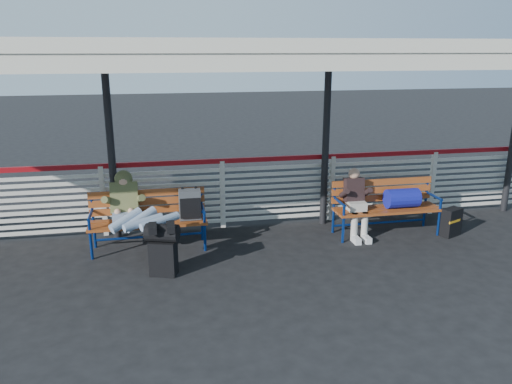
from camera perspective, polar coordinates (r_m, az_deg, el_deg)
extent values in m
plane|color=black|center=(7.16, -1.73, -9.12)|extent=(60.00, 60.00, 0.00)
cube|color=silver|center=(8.71, -3.84, -0.28)|extent=(12.00, 0.04, 1.04)
cube|color=maroon|center=(8.56, -3.92, 3.57)|extent=(12.00, 0.06, 0.08)
cube|color=silver|center=(7.37, -3.15, 16.30)|extent=(12.60, 3.60, 0.16)
cube|color=silver|center=(5.64, -0.50, 15.08)|extent=(12.60, 0.06, 0.30)
cylinder|color=black|center=(8.32, -16.24, 4.71)|extent=(0.12, 0.12, 3.00)
cylinder|color=black|center=(8.77, 7.98, 5.75)|extent=(0.12, 0.12, 3.00)
cube|color=black|center=(7.10, -10.53, -7.45)|extent=(0.41, 0.32, 0.50)
cylinder|color=black|center=(6.96, -10.69, -4.62)|extent=(0.51, 0.38, 0.25)
cube|color=#92431C|center=(7.91, -12.19, -3.47)|extent=(1.80, 0.50, 0.04)
cube|color=#92431C|center=(8.08, -12.29, -1.05)|extent=(1.80, 0.10, 0.40)
cylinder|color=navy|center=(7.87, -18.33, -5.80)|extent=(0.04, 0.04, 0.45)
cylinder|color=navy|center=(7.83, -5.86, -5.15)|extent=(0.04, 0.04, 0.45)
cylinder|color=navy|center=(8.24, -18.10, -3.14)|extent=(0.04, 0.04, 0.90)
cylinder|color=navy|center=(8.19, -6.23, -2.51)|extent=(0.04, 0.04, 0.90)
cube|color=#4C5054|center=(7.86, -7.57, -1.41)|extent=(0.33, 0.21, 0.47)
cube|color=#92431C|center=(8.66, 14.79, -1.94)|extent=(1.80, 0.50, 0.04)
cube|color=#92431C|center=(8.80, 14.19, 0.24)|extent=(1.80, 0.10, 0.40)
cylinder|color=navy|center=(8.22, 9.93, -4.25)|extent=(0.04, 0.04, 0.45)
cylinder|color=navy|center=(8.96, 20.15, -3.31)|extent=(0.04, 0.04, 0.45)
cylinder|color=navy|center=(8.57, 8.88, -1.78)|extent=(0.04, 0.04, 0.90)
cylinder|color=navy|center=(9.27, 18.81, -1.07)|extent=(0.04, 0.04, 0.90)
cylinder|color=navy|center=(8.71, 16.36, -0.69)|extent=(0.55, 0.32, 0.32)
cube|color=#8C9DBD|center=(7.95, -14.75, -2.87)|extent=(0.36, 0.26, 0.18)
cube|color=#4A512B|center=(8.06, -14.81, -0.66)|extent=(0.42, 0.38, 0.53)
sphere|color=#4A512B|center=(8.09, -14.91, 1.44)|extent=(0.28, 0.28, 0.28)
sphere|color=tan|center=(8.05, -14.92, 1.30)|extent=(0.21, 0.21, 0.21)
cube|color=black|center=(6.87, -11.73, -4.09)|extent=(0.11, 0.27, 0.10)
cube|color=black|center=(6.87, -9.72, -3.98)|extent=(0.11, 0.27, 0.10)
cube|color=#BAB4A9|center=(8.44, 11.37, -1.61)|extent=(0.30, 0.24, 0.16)
cube|color=black|center=(8.49, 11.11, 0.27)|extent=(0.32, 0.23, 0.42)
sphere|color=tan|center=(8.44, 11.16, 2.07)|extent=(0.19, 0.19, 0.19)
cylinder|color=#BAB4A9|center=(8.34, 11.16, -3.92)|extent=(0.11, 0.11, 0.46)
cylinder|color=#BAB4A9|center=(8.41, 12.30, -3.82)|extent=(0.11, 0.11, 0.46)
cube|color=silver|center=(8.32, 11.35, -5.38)|extent=(0.10, 0.24, 0.10)
cube|color=silver|center=(8.39, 12.49, -5.27)|extent=(0.10, 0.24, 0.10)
cube|color=black|center=(9.02, 21.41, -3.22)|extent=(0.39, 0.31, 0.48)
cube|color=orange|center=(8.92, 21.79, -3.15)|extent=(0.27, 0.14, 0.04)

